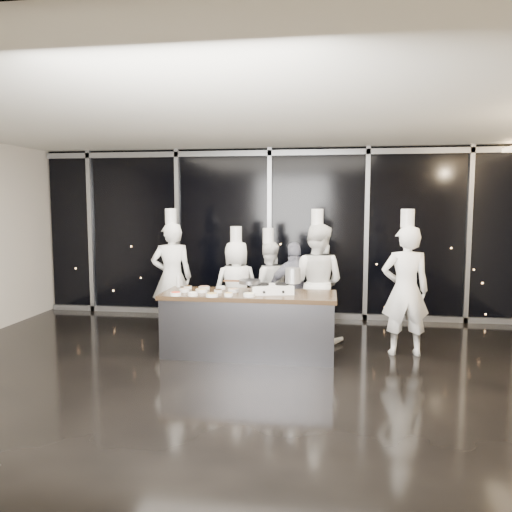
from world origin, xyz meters
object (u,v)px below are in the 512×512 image
Objects in this scene: frying_pan at (249,282)px; chef_far_left at (172,277)px; demo_counter at (249,324)px; chef_right at (316,282)px; stock_pot at (293,275)px; chef_left at (236,286)px; stove at (272,289)px; guest at (295,290)px; chef_side at (405,289)px; chef_center at (268,286)px.

chef_far_left is at bearing 129.98° from frying_pan.
demo_counter is 1.39m from chef_right.
stock_pot reaches higher than frying_pan.
chef_left is (-0.39, 1.14, 0.34)m from demo_counter.
guest is at bearing 62.70° from stove.
frying_pan is at bearing 5.03° from chef_side.
stock_pot reaches higher than demo_counter.
chef_left is 1.02× the size of chef_center.
stove is 0.34m from frying_pan.
stock_pot is 0.14× the size of guest.
chef_far_left is at bearing 136.46° from stove.
frying_pan is 1.27m from chef_left.
frying_pan is at bearing 47.19° from guest.
stock_pot is at bearing 0.21° from frying_pan.
frying_pan is 0.31× the size of chef_center.
stove is at bearing -163.45° from stock_pot.
chef_center is at bearing -12.36° from chef_right.
chef_far_left is 2.42m from chef_right.
stove is 1.34m from chef_left.
chef_left is (1.09, 0.05, -0.15)m from chef_far_left.
guest is 0.40m from chef_right.
frying_pan is 1.45m from chef_center.
demo_counter is 2.28m from chef_side.
chef_center is 0.60m from guest.
demo_counter is 1.23m from guest.
chef_side reaches higher than chef_center.
chef_far_left is at bearing 143.58° from demo_counter.
chef_right reaches higher than frying_pan.
stove is 1.16× the size of frying_pan.
chef_side reaches higher than stock_pot.
chef_right reaches higher than chef_center.
chef_center reaches higher than frying_pan.
chef_far_left is at bearing 154.84° from stock_pot.
stove is 0.36× the size of chef_left.
stove is (0.33, 0.02, 0.51)m from demo_counter.
chef_left is (-0.72, 1.12, -0.17)m from stove.
chef_side is at bearing -3.13° from stove.
chef_side is (2.19, 0.38, -0.12)m from frying_pan.
chef_far_left reaches higher than chef_left.
demo_counter is at bearing 46.03° from guest.
chef_left is (-1.01, 1.03, -0.35)m from stock_pot.
stock_pot is at bearing 86.43° from chef_right.
chef_right is at bearing 145.68° from chef_left.
guest is (0.26, 1.01, -0.19)m from stove.
frying_pan is at bearing -166.85° from stock_pot.
chef_right reaches higher than stove.
chef_right is at bearing 42.89° from stove.
stock_pot is at bearing 3.74° from chef_side.
frying_pan is 1.24m from guest.
chef_far_left is 1.34× the size of guest.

